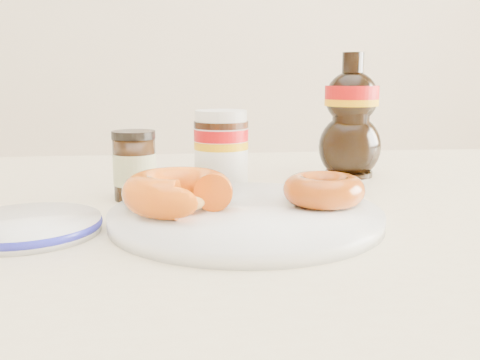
{
  "coord_description": "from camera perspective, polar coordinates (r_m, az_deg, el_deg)",
  "views": [
    {
      "loc": [
        -0.09,
        -0.48,
        0.9
      ],
      "look_at": [
        -0.02,
        0.1,
        0.79
      ],
      "focal_mm": 40.0,
      "sensor_mm": 36.0,
      "label": 1
    }
  ],
  "objects": [
    {
      "name": "plate",
      "position": [
        0.55,
        0.61,
        -3.79
      ],
      "size": [
        0.28,
        0.28,
        0.01
      ],
      "color": "white",
      "rests_on": "dining_table"
    },
    {
      "name": "donut_whole",
      "position": [
        0.58,
        8.92,
        -1.02
      ],
      "size": [
        0.11,
        0.11,
        0.03
      ],
      "primitive_type": "torus",
      "rotation": [
        0.0,
        0.0,
        0.27
      ],
      "color": "#913409",
      "rests_on": "plate"
    },
    {
      "name": "donut_bitten",
      "position": [
        0.55,
        -6.63,
        -1.24
      ],
      "size": [
        0.13,
        0.13,
        0.04
      ],
      "primitive_type": "torus",
      "rotation": [
        0.0,
        0.0,
        -0.22
      ],
      "color": "#DA600C",
      "rests_on": "plate"
    },
    {
      "name": "nutella_jar",
      "position": [
        0.73,
        -2.02,
        3.68
      ],
      "size": [
        0.07,
        0.07,
        0.1
      ],
      "rotation": [
        0.0,
        0.0,
        0.06
      ],
      "color": "white",
      "rests_on": "dining_table"
    },
    {
      "name": "blue_rim_saucer",
      "position": [
        0.56,
        -21.76,
        -4.53
      ],
      "size": [
        0.14,
        0.14,
        0.01
      ],
      "color": "white",
      "rests_on": "dining_table"
    },
    {
      "name": "dark_jar",
      "position": [
        0.66,
        -11.18,
        1.46
      ],
      "size": [
        0.05,
        0.05,
        0.08
      ],
      "rotation": [
        0.0,
        0.0,
        -0.01
      ],
      "color": "black",
      "rests_on": "dining_table"
    },
    {
      "name": "syrup_bottle",
      "position": [
        0.82,
        11.75,
        6.77
      ],
      "size": [
        0.1,
        0.08,
        0.18
      ],
      "primitive_type": null,
      "rotation": [
        0.0,
        0.0,
        0.04
      ],
      "color": "black",
      "rests_on": "dining_table"
    },
    {
      "name": "dining_table",
      "position": [
        0.63,
        2.15,
        -10.49
      ],
      "size": [
        1.4,
        0.9,
        0.75
      ],
      "color": "beige",
      "rests_on": "ground"
    }
  ]
}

